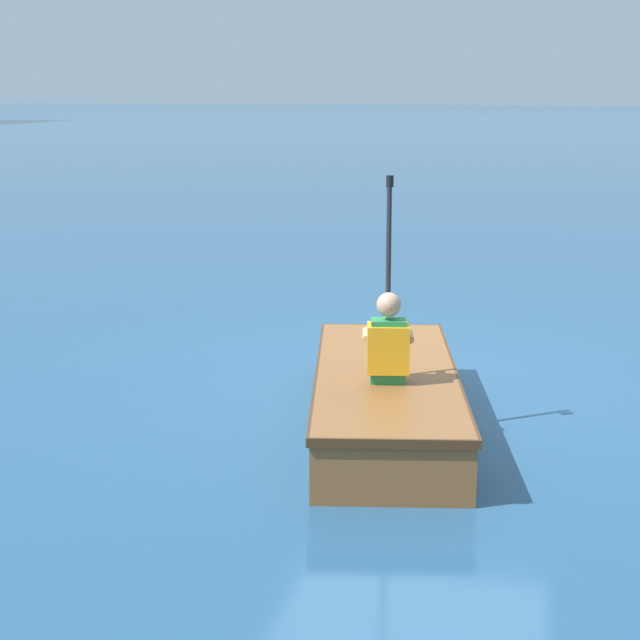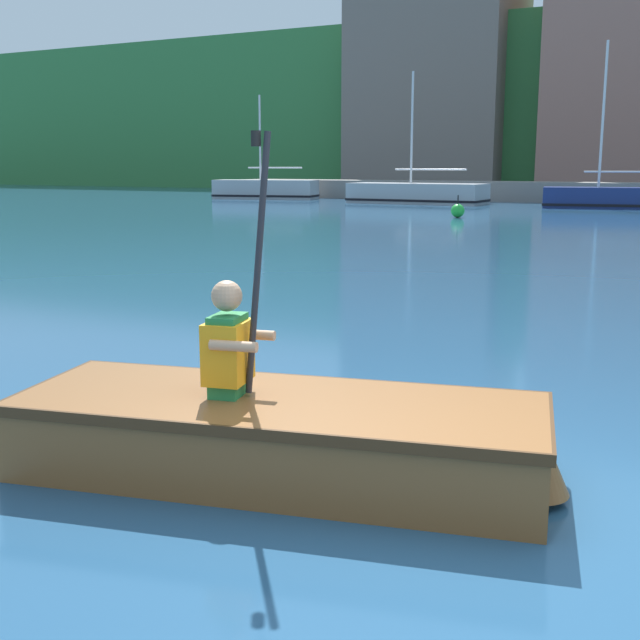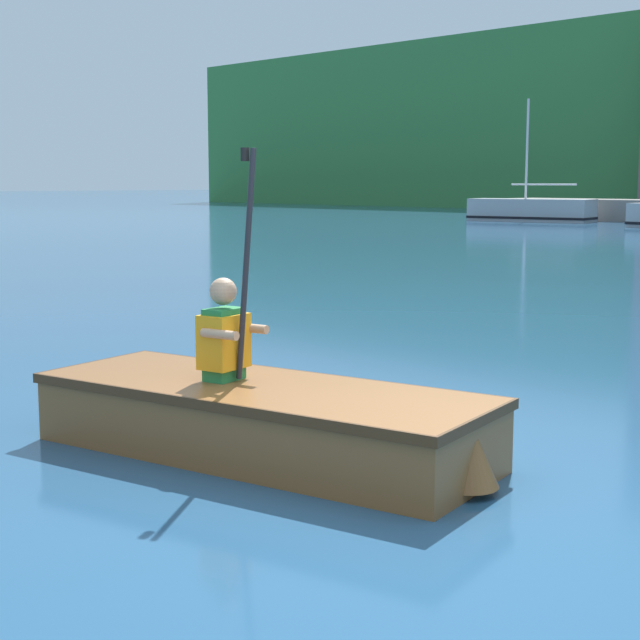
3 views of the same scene
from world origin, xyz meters
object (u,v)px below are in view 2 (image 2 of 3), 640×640
(moored_boat_dock_east_inner, at_px, (266,190))
(channel_buoy, at_px, (458,211))
(rowboat_foreground, at_px, (286,432))
(moored_boat_dock_center_far, at_px, (417,194))
(person_paddler, at_px, (230,343))
(moored_boat_dock_west_inner, at_px, (604,198))

(moored_boat_dock_east_inner, xyz_separation_m, channel_buoy, (13.02, -9.63, -0.23))
(moored_boat_dock_east_inner, xyz_separation_m, rowboat_foreground, (18.89, -31.21, -0.20))
(moored_boat_dock_east_inner, bearing_deg, moored_boat_dock_center_far, -6.76)
(moored_boat_dock_east_inner, height_order, channel_buoy, moored_boat_dock_east_inner)
(moored_boat_dock_center_far, distance_m, person_paddler, 31.95)
(moored_boat_dock_west_inner, bearing_deg, moored_boat_dock_center_far, 176.31)
(rowboat_foreground, height_order, channel_buoy, channel_buoy)
(moored_boat_dock_west_inner, bearing_deg, moored_boat_dock_east_inner, 174.73)
(moored_boat_dock_east_inner, distance_m, channel_buoy, 16.19)
(channel_buoy, bearing_deg, moored_boat_dock_west_inner, 67.52)
(moored_boat_dock_east_inner, xyz_separation_m, person_paddler, (18.58, -31.28, 0.28))
(moored_boat_dock_east_inner, bearing_deg, rowboat_foreground, -58.82)
(rowboat_foreground, xyz_separation_m, person_paddler, (-0.31, -0.07, 0.49))
(moored_boat_dock_center_far, bearing_deg, channel_buoy, -61.86)
(moored_boat_dock_center_far, xyz_separation_m, person_paddler, (10.18, -30.28, 0.31))
(moored_boat_dock_west_inner, xyz_separation_m, channel_buoy, (-3.36, -8.12, -0.18))
(person_paddler, bearing_deg, channel_buoy, 104.41)
(moored_boat_dock_center_far, relative_size, rowboat_foreground, 1.99)
(channel_buoy, bearing_deg, moored_boat_dock_center_far, 118.14)
(moored_boat_dock_west_inner, relative_size, channel_buoy, 8.79)
(moored_boat_dock_center_far, height_order, moored_boat_dock_east_inner, moored_boat_dock_center_far)
(moored_boat_dock_east_inner, distance_m, rowboat_foreground, 36.48)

